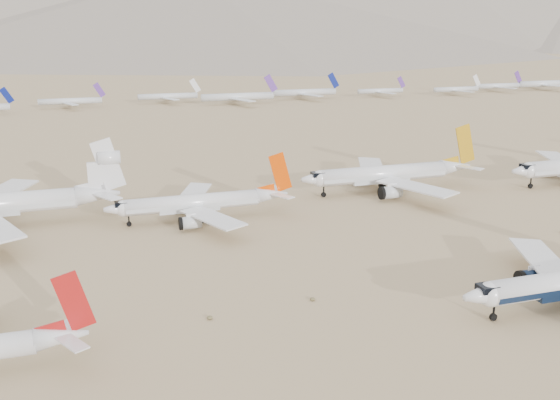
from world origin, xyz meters
name	(u,v)px	position (x,y,z in m)	size (l,w,h in m)	color
ground	(510,311)	(0.00, 0.00, 0.00)	(7000.00, 7000.00, 0.00)	#987958
row2_gold_tail	(390,174)	(17.50, 77.44, 5.22)	(52.40, 51.25, 18.66)	silver
row2_orange_tail	(200,203)	(-40.10, 67.18, 4.45)	(44.49, 43.52, 15.87)	silver
distant_storage_row	(264,95)	(44.91, 297.97, 4.40)	(610.94, 59.51, 15.69)	silver
foothills	(380,14)	(526.68, 1100.00, 67.15)	(4637.50, 1395.00, 155.00)	slate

